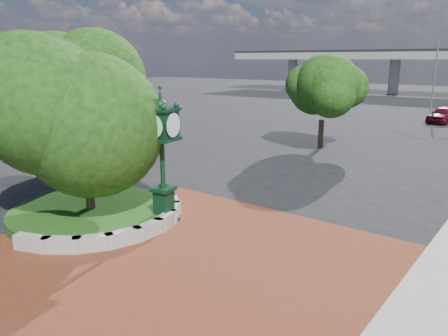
% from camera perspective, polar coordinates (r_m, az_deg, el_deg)
% --- Properties ---
extents(ground, '(200.00, 200.00, 0.00)m').
position_cam_1_polar(ground, '(14.24, -4.74, -10.79)').
color(ground, black).
rests_on(ground, ground).
extents(plaza, '(12.00, 12.00, 0.04)m').
position_cam_1_polar(plaza, '(13.58, -7.64, -12.06)').
color(plaza, maroon).
rests_on(plaza, ground).
extents(planter_wall, '(2.96, 6.77, 0.54)m').
position_cam_1_polar(planter_wall, '(15.95, -12.05, -7.21)').
color(planter_wall, '#9E9B93').
rests_on(planter_wall, ground).
extents(grass_bed, '(6.10, 6.10, 0.40)m').
position_cam_1_polar(grass_bed, '(17.69, -16.90, -5.61)').
color(grass_bed, '#234A15').
rests_on(grass_bed, ground).
extents(tree_planter, '(5.20, 5.20, 6.33)m').
position_cam_1_polar(tree_planter, '(16.87, -17.75, 5.74)').
color(tree_planter, '#38281C').
rests_on(tree_planter, ground).
extents(tree_northwest, '(5.60, 5.60, 6.93)m').
position_cam_1_polar(tree_northwest, '(26.22, -18.97, 9.27)').
color(tree_northwest, '#38281C').
rests_on(tree_northwest, ground).
extents(tree_street, '(4.40, 4.40, 5.45)m').
position_cam_1_polar(tree_street, '(30.44, 12.76, 8.57)').
color(tree_street, '#38281C').
rests_on(tree_street, ground).
extents(post_clock, '(1.19, 1.19, 4.99)m').
position_cam_1_polar(post_clock, '(15.82, -8.09, 2.14)').
color(post_clock, black).
rests_on(post_clock, ground).
extents(parked_car, '(2.56, 4.86, 1.58)m').
position_cam_1_polar(parked_car, '(47.02, 26.75, 6.24)').
color(parked_car, '#4F0B18').
rests_on(parked_car, ground).
extents(street_lamp_far, '(1.88, 0.27, 8.38)m').
position_cam_1_polar(street_lamp_far, '(54.02, 26.10, 11.55)').
color(street_lamp_far, slate).
rests_on(street_lamp_far, ground).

